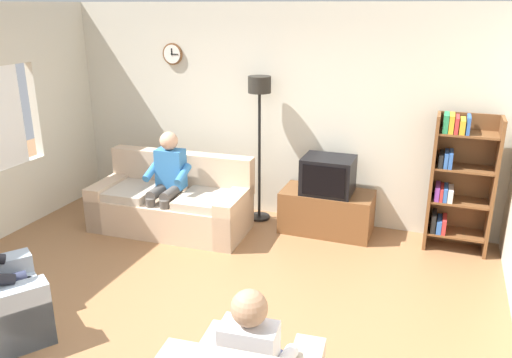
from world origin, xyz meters
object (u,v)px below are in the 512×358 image
object	(u,v)px
couch	(172,204)
bookshelf	(458,180)
floor_lamp	(259,109)
person_on_couch	(167,178)
person_in_right_armchair	(253,357)
tv	(328,175)
tv_stand	(327,212)

from	to	relation	value
couch	bookshelf	distance (m)	3.37
floor_lamp	person_on_couch	size ratio (longest dim) A/B	1.49
bookshelf	person_in_right_armchair	world-z (taller)	bookshelf
floor_lamp	bookshelf	bearing A→B (deg)	-0.62
bookshelf	tv	bearing A→B (deg)	-176.11
floor_lamp	couch	bearing A→B (deg)	-144.19
tv_stand	tv	distance (m)	0.48
couch	person_on_couch	xyz separation A→B (m)	(0.01, -0.11, 0.39)
floor_lamp	person_in_right_armchair	xyz separation A→B (m)	(1.20, -3.39, -0.85)
person_in_right_armchair	person_on_couch	bearing A→B (deg)	128.63
tv_stand	floor_lamp	distance (m)	1.51
tv	person_in_right_armchair	world-z (taller)	person_in_right_armchair
bookshelf	floor_lamp	bearing A→B (deg)	179.38
person_in_right_armchair	tv	bearing A→B (deg)	94.87
couch	floor_lamp	size ratio (longest dim) A/B	1.05
bookshelf	floor_lamp	size ratio (longest dim) A/B	0.84
tv_stand	couch	bearing A→B (deg)	-163.00
tv_stand	bookshelf	world-z (taller)	bookshelf
tv	person_on_couch	xyz separation A→B (m)	(-1.82, -0.65, -0.04)
couch	bookshelf	world-z (taller)	bookshelf
tv	floor_lamp	distance (m)	1.17
bookshelf	floor_lamp	world-z (taller)	floor_lamp
tv	bookshelf	size ratio (longest dim) A/B	0.38
floor_lamp	tv_stand	bearing A→B (deg)	-6.16
couch	floor_lamp	world-z (taller)	floor_lamp
tv_stand	bookshelf	size ratio (longest dim) A/B	0.70
couch	bookshelf	xyz separation A→B (m)	(3.27, 0.63, 0.51)
person_on_couch	bookshelf	bearing A→B (deg)	12.86
tv	bookshelf	xyz separation A→B (m)	(1.44, 0.10, 0.08)
tv_stand	person_on_couch	size ratio (longest dim) A/B	0.89
bookshelf	person_in_right_armchair	bearing A→B (deg)	-109.02
tv	bookshelf	world-z (taller)	bookshelf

